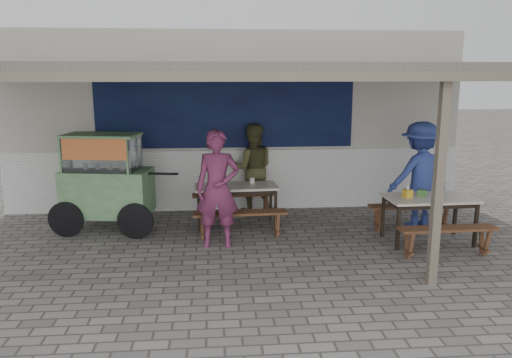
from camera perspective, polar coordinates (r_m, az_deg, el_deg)
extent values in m
plane|color=slate|center=(7.29, -1.08, -9.59)|extent=(60.00, 60.00, 0.00)
cube|color=beige|center=(10.42, -2.45, 6.84)|extent=(9.00, 1.20, 3.50)
cube|color=white|center=(9.97, -2.23, -0.08)|extent=(9.00, 0.10, 1.20)
cube|color=#0E1F45|center=(9.78, -3.49, 8.26)|extent=(5.00, 0.03, 1.60)
cube|color=#5F5851|center=(7.78, -1.66, 12.48)|extent=(9.00, 4.20, 0.12)
cube|color=#655E4D|center=(5.73, -0.46, 11.67)|extent=(9.00, 0.12, 0.12)
cube|color=#655E4D|center=(6.63, 20.13, -0.34)|extent=(0.11, 0.11, 2.70)
cube|color=beige|center=(8.78, -2.29, -0.87)|extent=(1.47, 0.72, 0.04)
cube|color=black|center=(8.79, -2.28, -1.25)|extent=(1.37, 0.62, 0.06)
cube|color=black|center=(8.58, -6.51, -3.83)|extent=(0.05, 0.05, 0.71)
cube|color=black|center=(8.70, 2.25, -3.54)|extent=(0.05, 0.05, 0.71)
cube|color=black|center=(9.10, -6.58, -2.91)|extent=(0.05, 0.05, 0.71)
cube|color=black|center=(9.21, 1.69, -2.65)|extent=(0.05, 0.05, 0.71)
cube|color=brown|center=(8.23, -1.86, -3.90)|extent=(1.55, 0.35, 0.04)
cube|color=brown|center=(8.26, -6.16, -5.53)|extent=(0.06, 0.28, 0.41)
cube|color=brown|center=(8.37, 2.40, -5.23)|extent=(0.06, 0.28, 0.41)
cube|color=brown|center=(9.48, -2.63, -1.77)|extent=(1.55, 0.35, 0.04)
cube|color=brown|center=(9.50, -6.35, -3.20)|extent=(0.06, 0.28, 0.41)
cube|color=brown|center=(9.60, 1.09, -2.96)|extent=(0.06, 0.28, 0.41)
cube|color=beige|center=(8.43, 19.23, -2.08)|extent=(1.40, 0.80, 0.04)
cube|color=black|center=(8.44, 19.20, -2.48)|extent=(1.30, 0.70, 0.06)
cube|color=black|center=(7.99, 15.93, -5.42)|extent=(0.05, 0.05, 0.71)
cube|color=black|center=(8.54, 23.82, -4.87)|extent=(0.05, 0.05, 0.71)
cube|color=black|center=(8.57, 14.32, -4.16)|extent=(0.05, 0.05, 0.71)
cube|color=black|center=(9.08, 21.81, -3.74)|extent=(0.05, 0.05, 0.71)
cube|color=brown|center=(7.94, 21.10, -5.31)|extent=(1.49, 0.32, 0.04)
cube|color=brown|center=(7.76, 17.06, -7.17)|extent=(0.06, 0.28, 0.41)
cube|color=brown|center=(8.29, 24.63, -6.52)|extent=(0.06, 0.28, 0.41)
cube|color=brown|center=(9.08, 17.35, -2.93)|extent=(1.49, 0.32, 0.04)
cube|color=brown|center=(8.92, 13.77, -4.49)|extent=(0.06, 0.28, 0.41)
cube|color=brown|center=(9.39, 20.58, -4.10)|extent=(0.06, 0.28, 0.41)
cube|color=#76A870|center=(8.93, -16.56, -1.35)|extent=(1.55, 0.98, 0.75)
cube|color=#76A870|center=(9.03, -16.41, -3.80)|extent=(1.49, 0.93, 0.05)
cylinder|color=black|center=(8.90, -20.91, -4.34)|extent=(0.60, 0.15, 0.60)
cylinder|color=black|center=(8.46, -13.63, -4.70)|extent=(0.60, 0.15, 0.60)
cube|color=silver|center=(8.83, -17.15, 2.91)|extent=(1.27, 0.83, 0.59)
cube|color=#76A870|center=(8.79, -17.26, 4.81)|extent=(1.32, 0.88, 0.04)
cube|color=#DA3E33|center=(8.50, -18.03, 3.22)|extent=(1.06, 0.20, 0.34)
cylinder|color=black|center=(8.60, -11.33, 0.61)|extent=(0.75, 0.16, 0.04)
imported|color=#6A284B|center=(7.76, -4.41, -1.13)|extent=(0.70, 0.48, 1.85)
imported|color=brown|center=(9.72, -0.40, 1.22)|extent=(0.86, 0.68, 1.73)
imported|color=#314495|center=(9.29, 18.17, 0.52)|extent=(1.34, 0.98, 1.86)
cube|color=gold|center=(8.29, 16.93, -1.58)|extent=(0.15, 0.15, 0.12)
cube|color=#37692F|center=(8.44, 18.44, -1.52)|extent=(0.18, 0.15, 0.10)
cylinder|color=silver|center=(8.94, -0.44, -0.17)|extent=(0.09, 0.09, 0.10)
imported|color=white|center=(8.71, -4.54, -0.68)|extent=(0.27, 0.27, 0.05)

